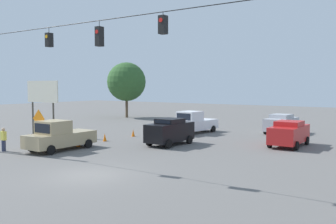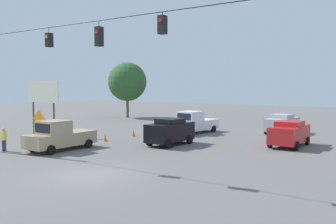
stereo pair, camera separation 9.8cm
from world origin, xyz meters
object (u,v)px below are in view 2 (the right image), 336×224
at_px(pickup_truck_tan_parked_shoulder, 59,136).
at_px(traffic_cone_third, 134,133).
at_px(sedan_silver_oncoming_deep, 282,124).
at_px(pedestrian, 4,140).
at_px(overhead_signal_span, 100,71).
at_px(traffic_cone_second, 105,137).
at_px(traffic_cone_farthest, 192,124).
at_px(work_zone_sign, 39,122).
at_px(traffic_cone_nearest, 78,142).
at_px(sedan_black_withflow_mid, 170,131).
at_px(traffic_cone_fourth, 156,130).
at_px(roadside_billboard, 43,95).
at_px(tree_horizon_left, 127,82).
at_px(sedan_red_oncoming_far, 289,133).
at_px(pickup_truck_white_withflow_far, 194,123).
at_px(traffic_cone_fifth, 174,126).

bearing_deg(pickup_truck_tan_parked_shoulder, traffic_cone_third, -88.12).
xyz_separation_m(sedan_silver_oncoming_deep, pedestrian, (12.76, 20.37, -0.15)).
distance_m(overhead_signal_span, pickup_truck_tan_parked_shoulder, 8.92).
bearing_deg(pickup_truck_tan_parked_shoulder, traffic_cone_second, -86.15).
bearing_deg(pickup_truck_tan_parked_shoulder, sedan_silver_oncoming_deep, -119.14).
xyz_separation_m(traffic_cone_farthest, work_zone_sign, (1.20, 19.04, 1.67)).
bearing_deg(traffic_cone_nearest, sedan_silver_oncoming_deep, -122.25).
bearing_deg(sedan_black_withflow_mid, pedestrian, 48.22).
bearing_deg(sedan_silver_oncoming_deep, traffic_cone_nearest, 57.75).
bearing_deg(sedan_silver_oncoming_deep, traffic_cone_fourth, 32.22).
bearing_deg(traffic_cone_third, pedestrian, 77.04).
bearing_deg(roadside_billboard, sedan_silver_oncoming_deep, -143.06).
xyz_separation_m(traffic_cone_nearest, tree_horizon_left, (13.74, -21.47, 4.76)).
bearing_deg(sedan_red_oncoming_far, traffic_cone_farthest, -30.35).
height_order(sedan_black_withflow_mid, traffic_cone_second, sedan_black_withflow_mid).
bearing_deg(pickup_truck_white_withflow_far, traffic_cone_fourth, 31.97).
bearing_deg(traffic_cone_farthest, work_zone_sign, 86.40).
height_order(pickup_truck_tan_parked_shoulder, sedan_silver_oncoming_deep, pickup_truck_tan_parked_shoulder).
relative_size(pickup_truck_tan_parked_shoulder, roadside_billboard, 1.02).
bearing_deg(traffic_cone_fourth, traffic_cone_second, 88.05).
distance_m(traffic_cone_second, roadside_billboard, 8.17).
xyz_separation_m(traffic_cone_second, traffic_cone_farthest, (-0.18, -13.52, 0.00)).
distance_m(sedan_silver_oncoming_deep, traffic_cone_nearest, 18.96).
height_order(traffic_cone_second, roadside_billboard, roadside_billboard).
xyz_separation_m(sedan_black_withflow_mid, traffic_cone_nearest, (5.23, 4.47, -0.74)).
height_order(pickup_truck_tan_parked_shoulder, traffic_cone_third, pickup_truck_tan_parked_shoulder).
relative_size(overhead_signal_span, traffic_cone_nearest, 37.74).
xyz_separation_m(pickup_truck_tan_parked_shoulder, traffic_cone_second, (0.33, -4.88, -0.66)).
bearing_deg(traffic_cone_second, traffic_cone_third, -90.86).
bearing_deg(traffic_cone_fifth, overhead_signal_span, 112.52).
distance_m(sedan_silver_oncoming_deep, pickup_truck_white_withflow_far, 8.32).
bearing_deg(tree_horizon_left, traffic_cone_second, 126.30).
xyz_separation_m(pickup_truck_white_withflow_far, traffic_cone_fifth, (3.27, -1.50, -0.66)).
height_order(traffic_cone_fourth, roadside_billboard, roadside_billboard).
relative_size(traffic_cone_second, traffic_cone_farthest, 1.00).
height_order(sedan_black_withflow_mid, roadside_billboard, roadside_billboard).
bearing_deg(sedan_silver_oncoming_deep, traffic_cone_third, 42.75).
xyz_separation_m(sedan_silver_oncoming_deep, work_zone_sign, (11.32, 18.53, 1.03)).
distance_m(traffic_cone_second, tree_horizon_left, 23.38).
bearing_deg(pickup_truck_white_withflow_far, pickup_truck_tan_parked_shoulder, 77.66).
relative_size(traffic_cone_nearest, traffic_cone_fourth, 1.00).
bearing_deg(sedan_silver_oncoming_deep, tree_horizon_left, -12.85).
bearing_deg(traffic_cone_farthest, pedestrian, 82.81).
height_order(traffic_cone_farthest, roadside_billboard, roadside_billboard).
relative_size(sedan_silver_oncoming_deep, traffic_cone_farthest, 6.99).
distance_m(traffic_cone_nearest, work_zone_sign, 3.25).
xyz_separation_m(sedan_black_withflow_mid, traffic_cone_fourth, (5.19, -5.20, -0.74)).
bearing_deg(sedan_red_oncoming_far, traffic_cone_fourth, -3.22).
distance_m(sedan_black_withflow_mid, traffic_cone_second, 5.66).
bearing_deg(roadside_billboard, overhead_signal_span, 152.83).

